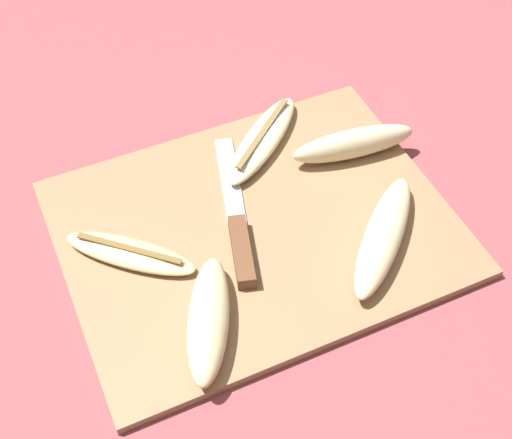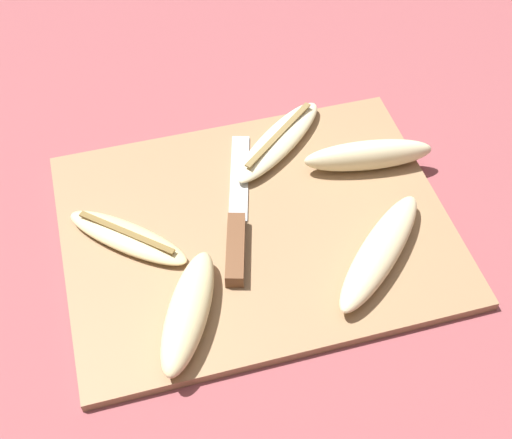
{
  "view_description": "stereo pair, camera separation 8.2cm",
  "coord_description": "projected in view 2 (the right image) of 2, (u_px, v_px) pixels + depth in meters",
  "views": [
    {
      "loc": [
        -0.21,
        -0.47,
        0.65
      ],
      "look_at": [
        0.0,
        0.0,
        0.02
      ],
      "focal_mm": 50.0,
      "sensor_mm": 36.0,
      "label": 1
    },
    {
      "loc": [
        -0.14,
        -0.5,
        0.65
      ],
      "look_at": [
        0.0,
        0.0,
        0.02
      ],
      "focal_mm": 50.0,
      "sensor_mm": 36.0,
      "label": 2
    }
  ],
  "objects": [
    {
      "name": "banana_bright_far",
      "position": [
        279.0,
        141.0,
        0.9
      ],
      "size": [
        0.16,
        0.14,
        0.02
      ],
      "rotation": [
        0.0,
        0.0,
        2.27
      ],
      "color": "beige",
      "rests_on": "cutting_board"
    },
    {
      "name": "banana_pale_long",
      "position": [
        368.0,
        155.0,
        0.87
      ],
      "size": [
        0.16,
        0.05,
        0.04
      ],
      "rotation": [
        0.0,
        0.0,
        4.58
      ],
      "color": "beige",
      "rests_on": "cutting_board"
    },
    {
      "name": "ground_plane",
      "position": [
        256.0,
        231.0,
        0.83
      ],
      "size": [
        4.0,
        4.0,
        0.0
      ],
      "primitive_type": "plane",
      "color": "#93474C"
    },
    {
      "name": "banana_cream_curved",
      "position": [
        380.0,
        251.0,
        0.78
      ],
      "size": [
        0.16,
        0.16,
        0.03
      ],
      "rotation": [
        0.0,
        0.0,
        2.34
      ],
      "color": "beige",
      "rests_on": "cutting_board"
    },
    {
      "name": "cutting_board",
      "position": [
        256.0,
        228.0,
        0.83
      ],
      "size": [
        0.44,
        0.34,
        0.01
      ],
      "color": "#997551",
      "rests_on": "ground_plane"
    },
    {
      "name": "knife",
      "position": [
        236.0,
        232.0,
        0.81
      ],
      "size": [
        0.08,
        0.23,
        0.02
      ],
      "rotation": [
        0.0,
        0.0,
        -0.28
      ],
      "color": "brown",
      "rests_on": "cutting_board"
    },
    {
      "name": "banana_soft_right",
      "position": [
        188.0,
        311.0,
        0.73
      ],
      "size": [
        0.1,
        0.16,
        0.04
      ],
      "rotation": [
        0.0,
        0.0,
        5.83
      ],
      "color": "beige",
      "rests_on": "cutting_board"
    },
    {
      "name": "banana_mellow_near",
      "position": [
        127.0,
        237.0,
        0.8
      ],
      "size": [
        0.14,
        0.13,
        0.02
      ],
      "rotation": [
        0.0,
        0.0,
        0.84
      ],
      "color": "beige",
      "rests_on": "cutting_board"
    }
  ]
}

